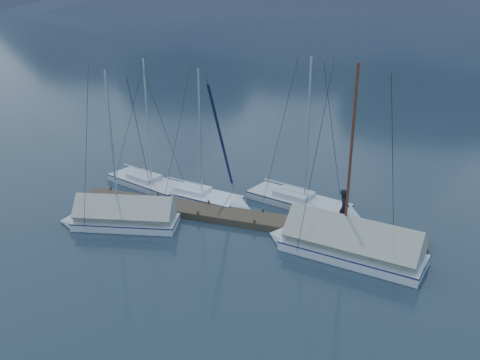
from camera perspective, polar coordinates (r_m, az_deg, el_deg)
name	(u,v)px	position (r m, az deg, el deg)	size (l,w,h in m)	color
ground	(226,238)	(24.11, -1.59, -6.50)	(1000.00, 1000.00, 0.00)	black
dock	(240,219)	(25.74, 0.00, -4.35)	(18.00, 1.50, 0.54)	#382D23
mooring_posts	(231,213)	(25.79, -1.05, -3.71)	(15.12, 1.52, 0.35)	#382D23
sailboat_open_left	(157,187)	(30.03, -9.33, -0.76)	(6.44, 3.72, 8.22)	silver
sailboat_open_mid	(208,199)	(28.01, -3.58, -2.15)	(6.23, 2.91, 7.96)	white
sailboat_open_right	(312,206)	(27.37, 8.07, -2.87)	(6.84, 3.70, 8.71)	silver
sailboat_covered_near	(340,244)	(22.95, 11.18, -7.12)	(7.45, 3.59, 9.31)	white
sailboat_covered_far	(116,218)	(25.83, -13.70, -4.16)	(6.23, 3.12, 8.39)	silver
person	(344,208)	(24.47, 11.61, -3.14)	(0.70, 0.46, 1.92)	black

